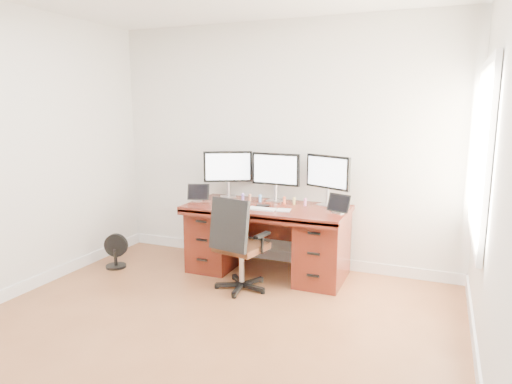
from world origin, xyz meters
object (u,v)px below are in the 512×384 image
at_px(desk, 268,237).
at_px(keyboard, 262,209).
at_px(floor_fan, 115,252).
at_px(monitor_center, 276,171).
at_px(office_chair, 239,260).

distance_m(desk, keyboard, 0.42).
distance_m(floor_fan, monitor_center, 2.00).
xyz_separation_m(office_chair, floor_fan, (-1.54, 0.06, -0.12)).
bearing_deg(desk, office_chair, -99.16).
distance_m(desk, office_chair, 0.57).
bearing_deg(desk, keyboard, -85.12).
bearing_deg(floor_fan, desk, -0.53).
bearing_deg(monitor_center, office_chair, -92.59).
relative_size(office_chair, floor_fan, 2.45).
height_order(office_chair, floor_fan, office_chair).
height_order(desk, office_chair, office_chair).
xyz_separation_m(office_chair, monitor_center, (0.09, 0.79, 0.78)).
xyz_separation_m(floor_fan, keyboard, (1.65, 0.27, 0.57)).
bearing_deg(keyboard, desk, 95.71).
xyz_separation_m(desk, office_chair, (-0.09, -0.55, -0.09)).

